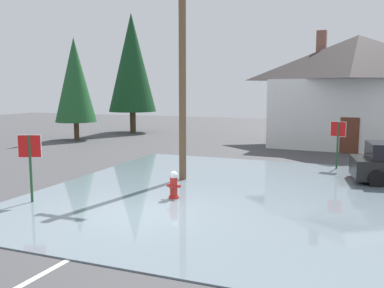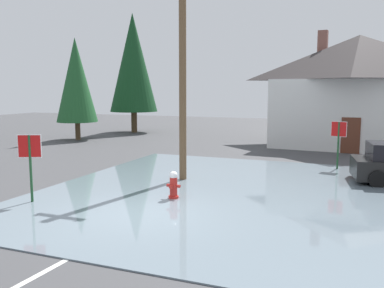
{
  "view_description": "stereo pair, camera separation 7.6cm",
  "coord_description": "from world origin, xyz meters",
  "px_view_note": "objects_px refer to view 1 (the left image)",
  "views": [
    {
      "loc": [
        5.61,
        -10.27,
        3.56
      ],
      "look_at": [
        0.3,
        3.32,
        1.63
      ],
      "focal_mm": 39.14,
      "sensor_mm": 36.0,
      "label": 1
    },
    {
      "loc": [
        5.68,
        -10.24,
        3.56
      ],
      "look_at": [
        0.3,
        3.32,
        1.63
      ],
      "focal_mm": 39.14,
      "sensor_mm": 36.0,
      "label": 2
    }
  ],
  "objects_px": {
    "stop_sign_near": "(30,155)",
    "utility_pole": "(182,69)",
    "fire_hydrant": "(174,186)",
    "pine_tree_tall_left": "(75,80)",
    "house": "(356,89)",
    "pine_tree_mid_left": "(132,63)",
    "stop_sign_far": "(338,136)"
  },
  "relations": [
    {
      "from": "fire_hydrant",
      "to": "pine_tree_mid_left",
      "type": "xyz_separation_m",
      "value": [
        -11.65,
        18.08,
        5.19
      ]
    },
    {
      "from": "stop_sign_near",
      "to": "pine_tree_tall_left",
      "type": "relative_size",
      "value": 0.31
    },
    {
      "from": "stop_sign_near",
      "to": "fire_hydrant",
      "type": "height_order",
      "value": "stop_sign_near"
    },
    {
      "from": "stop_sign_near",
      "to": "stop_sign_far",
      "type": "height_order",
      "value": "stop_sign_near"
    },
    {
      "from": "fire_hydrant",
      "to": "utility_pole",
      "type": "bearing_deg",
      "value": 106.83
    },
    {
      "from": "fire_hydrant",
      "to": "pine_tree_tall_left",
      "type": "distance_m",
      "value": 18.05
    },
    {
      "from": "pine_tree_tall_left",
      "to": "pine_tree_mid_left",
      "type": "height_order",
      "value": "pine_tree_mid_left"
    },
    {
      "from": "fire_hydrant",
      "to": "pine_tree_mid_left",
      "type": "distance_m",
      "value": 22.12
    },
    {
      "from": "pine_tree_tall_left",
      "to": "pine_tree_mid_left",
      "type": "bearing_deg",
      "value": 78.78
    },
    {
      "from": "pine_tree_mid_left",
      "to": "fire_hydrant",
      "type": "bearing_deg",
      "value": -57.22
    },
    {
      "from": "utility_pole",
      "to": "pine_tree_tall_left",
      "type": "xyz_separation_m",
      "value": [
        -11.98,
        9.37,
        -0.15
      ]
    },
    {
      "from": "pine_tree_tall_left",
      "to": "stop_sign_far",
      "type": "bearing_deg",
      "value": -15.41
    },
    {
      "from": "stop_sign_far",
      "to": "pine_tree_mid_left",
      "type": "relative_size",
      "value": 0.22
    },
    {
      "from": "stop_sign_far",
      "to": "house",
      "type": "bearing_deg",
      "value": 85.67
    },
    {
      "from": "stop_sign_near",
      "to": "utility_pole",
      "type": "relative_size",
      "value": 0.26
    },
    {
      "from": "stop_sign_far",
      "to": "pine_tree_tall_left",
      "type": "bearing_deg",
      "value": 164.59
    },
    {
      "from": "stop_sign_near",
      "to": "fire_hydrant",
      "type": "distance_m",
      "value": 4.58
    },
    {
      "from": "stop_sign_near",
      "to": "stop_sign_far",
      "type": "bearing_deg",
      "value": 47.17
    },
    {
      "from": "stop_sign_far",
      "to": "pine_tree_tall_left",
      "type": "relative_size",
      "value": 0.3
    },
    {
      "from": "fire_hydrant",
      "to": "pine_tree_mid_left",
      "type": "bearing_deg",
      "value": 122.78
    },
    {
      "from": "fire_hydrant",
      "to": "house",
      "type": "xyz_separation_m",
      "value": [
        5.35,
        15.83,
        3.08
      ]
    },
    {
      "from": "house",
      "to": "pine_tree_mid_left",
      "type": "height_order",
      "value": "pine_tree_mid_left"
    },
    {
      "from": "pine_tree_tall_left",
      "to": "fire_hydrant",
      "type": "bearing_deg",
      "value": -43.48
    },
    {
      "from": "stop_sign_near",
      "to": "utility_pole",
      "type": "height_order",
      "value": "utility_pole"
    },
    {
      "from": "utility_pole",
      "to": "house",
      "type": "distance_m",
      "value": 14.46
    },
    {
      "from": "stop_sign_near",
      "to": "utility_pole",
      "type": "bearing_deg",
      "value": 57.03
    },
    {
      "from": "house",
      "to": "pine_tree_tall_left",
      "type": "relative_size",
      "value": 1.51
    },
    {
      "from": "house",
      "to": "pine_tree_mid_left",
      "type": "distance_m",
      "value": 17.27
    },
    {
      "from": "stop_sign_far",
      "to": "pine_tree_mid_left",
      "type": "distance_m",
      "value": 20.0
    },
    {
      "from": "house",
      "to": "fire_hydrant",
      "type": "bearing_deg",
      "value": -108.66
    },
    {
      "from": "house",
      "to": "stop_sign_near",
      "type": "bearing_deg",
      "value": -117.54
    },
    {
      "from": "stop_sign_near",
      "to": "pine_tree_mid_left",
      "type": "xyz_separation_m",
      "value": [
        -7.68,
        20.11,
        4.1
      ]
    }
  ]
}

